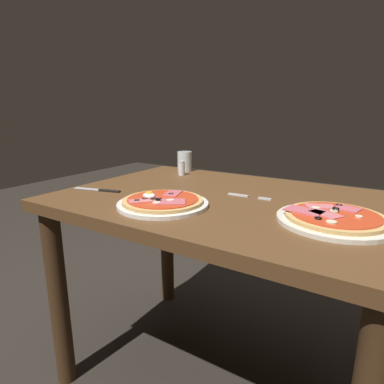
{
  "coord_description": "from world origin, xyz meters",
  "views": [
    {
      "loc": [
        0.49,
        -1.0,
        1.06
      ],
      "look_at": [
        -0.07,
        -0.1,
        0.79
      ],
      "focal_mm": 30.26,
      "sensor_mm": 36.0,
      "label": 1
    }
  ],
  "objects_px": {
    "pizza_across_left": "(334,218)",
    "water_glass_near": "(185,163)",
    "dining_table": "(223,230)",
    "fork": "(246,196)",
    "knife": "(100,190)",
    "salt_shaker": "(182,168)",
    "pizza_foreground": "(163,202)"
  },
  "relations": [
    {
      "from": "pizza_foreground",
      "to": "dining_table",
      "type": "bearing_deg",
      "value": 60.59
    },
    {
      "from": "dining_table",
      "to": "pizza_foreground",
      "type": "bearing_deg",
      "value": -119.41
    },
    {
      "from": "water_glass_near",
      "to": "knife",
      "type": "relative_size",
      "value": 0.5
    },
    {
      "from": "dining_table",
      "to": "pizza_across_left",
      "type": "distance_m",
      "value": 0.41
    },
    {
      "from": "pizza_foreground",
      "to": "pizza_across_left",
      "type": "distance_m",
      "value": 0.51
    },
    {
      "from": "pizza_foreground",
      "to": "knife",
      "type": "relative_size",
      "value": 1.51
    },
    {
      "from": "water_glass_near",
      "to": "dining_table",
      "type": "bearing_deg",
      "value": -41.09
    },
    {
      "from": "dining_table",
      "to": "pizza_foreground",
      "type": "height_order",
      "value": "pizza_foreground"
    },
    {
      "from": "pizza_across_left",
      "to": "salt_shaker",
      "type": "bearing_deg",
      "value": 155.75
    },
    {
      "from": "dining_table",
      "to": "fork",
      "type": "distance_m",
      "value": 0.15
    },
    {
      "from": "pizza_across_left",
      "to": "fork",
      "type": "distance_m",
      "value": 0.33
    },
    {
      "from": "water_glass_near",
      "to": "knife",
      "type": "distance_m",
      "value": 0.52
    },
    {
      "from": "dining_table",
      "to": "fork",
      "type": "xyz_separation_m",
      "value": [
        0.07,
        0.04,
        0.13
      ]
    },
    {
      "from": "water_glass_near",
      "to": "pizza_foreground",
      "type": "bearing_deg",
      "value": -63.13
    },
    {
      "from": "pizza_foreground",
      "to": "knife",
      "type": "height_order",
      "value": "pizza_foreground"
    },
    {
      "from": "pizza_foreground",
      "to": "salt_shaker",
      "type": "height_order",
      "value": "salt_shaker"
    },
    {
      "from": "pizza_across_left",
      "to": "knife",
      "type": "distance_m",
      "value": 0.82
    },
    {
      "from": "pizza_across_left",
      "to": "water_glass_near",
      "type": "xyz_separation_m",
      "value": [
        -0.77,
        0.42,
        0.03
      ]
    },
    {
      "from": "dining_table",
      "to": "pizza_foreground",
      "type": "relative_size",
      "value": 3.93
    },
    {
      "from": "dining_table",
      "to": "knife",
      "type": "height_order",
      "value": "knife"
    },
    {
      "from": "dining_table",
      "to": "knife",
      "type": "relative_size",
      "value": 5.92
    },
    {
      "from": "pizza_across_left",
      "to": "knife",
      "type": "relative_size",
      "value": 1.59
    },
    {
      "from": "dining_table",
      "to": "water_glass_near",
      "type": "distance_m",
      "value": 0.55
    },
    {
      "from": "pizza_foreground",
      "to": "water_glass_near",
      "type": "xyz_separation_m",
      "value": [
        -0.28,
        0.55,
        0.03
      ]
    },
    {
      "from": "dining_table",
      "to": "salt_shaker",
      "type": "bearing_deg",
      "value": 144.65
    },
    {
      "from": "fork",
      "to": "salt_shaker",
      "type": "bearing_deg",
      "value": 153.75
    },
    {
      "from": "pizza_foreground",
      "to": "knife",
      "type": "xyz_separation_m",
      "value": [
        -0.32,
        0.03,
        -0.01
      ]
    },
    {
      "from": "pizza_across_left",
      "to": "salt_shaker",
      "type": "height_order",
      "value": "salt_shaker"
    },
    {
      "from": "knife",
      "to": "salt_shaker",
      "type": "distance_m",
      "value": 0.43
    },
    {
      "from": "water_glass_near",
      "to": "knife",
      "type": "xyz_separation_m",
      "value": [
        -0.04,
        -0.52,
        -0.04
      ]
    },
    {
      "from": "water_glass_near",
      "to": "fork",
      "type": "distance_m",
      "value": 0.55
    },
    {
      "from": "pizza_across_left",
      "to": "water_glass_near",
      "type": "height_order",
      "value": "water_glass_near"
    }
  ]
}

